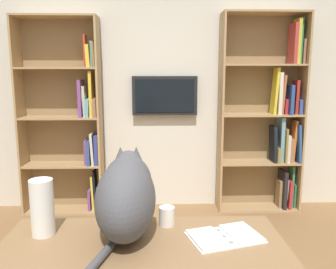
# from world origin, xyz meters

# --- Properties ---
(wall_back) EXTENTS (4.52, 0.06, 2.70)m
(wall_back) POSITION_xyz_m (0.00, -2.23, 1.35)
(wall_back) COLOR silver
(wall_back) RESTS_ON ground
(bookshelf_left) EXTENTS (0.91, 0.28, 2.17)m
(bookshelf_left) POSITION_xyz_m (-1.21, -2.06, 1.03)
(bookshelf_left) COLOR tan
(bookshelf_left) RESTS_ON ground
(bookshelf_right) EXTENTS (0.87, 0.28, 2.12)m
(bookshelf_right) POSITION_xyz_m (1.00, -2.07, 1.04)
(bookshelf_right) COLOR tan
(bookshelf_right) RESTS_ON ground
(wall_mounted_tv) EXTENTS (0.72, 0.07, 0.43)m
(wall_mounted_tv) POSITION_xyz_m (-0.04, -2.15, 1.29)
(wall_mounted_tv) COLOR black
(cat) EXTENTS (0.30, 0.69, 0.39)m
(cat) POSITION_xyz_m (0.20, 0.11, 0.96)
(cat) COLOR #4C4C51
(cat) RESTS_ON desk
(open_binder) EXTENTS (0.38, 0.30, 0.02)m
(open_binder) POSITION_xyz_m (-0.27, 0.20, 0.77)
(open_binder) COLOR white
(open_binder) RESTS_ON desk
(paper_towel_roll) EXTENTS (0.11, 0.11, 0.27)m
(paper_towel_roll) POSITION_xyz_m (0.60, 0.13, 0.90)
(paper_towel_roll) COLOR white
(paper_towel_roll) RESTS_ON desk
(coffee_mug) EXTENTS (0.08, 0.08, 0.10)m
(coffee_mug) POSITION_xyz_m (0.00, 0.04, 0.81)
(coffee_mug) COLOR white
(coffee_mug) RESTS_ON desk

